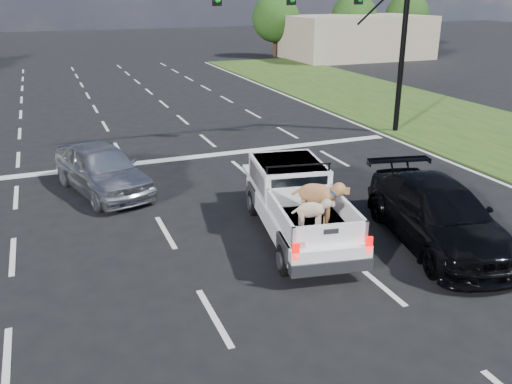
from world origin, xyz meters
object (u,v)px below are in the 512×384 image
pickup_truck (298,203)px  black_coupe (438,215)px  silver_sedan (102,168)px  traffic_signal (353,16)px

pickup_truck → black_coupe: size_ratio=1.00×
black_coupe → pickup_truck: bearing=161.8°
silver_sedan → black_coupe: (6.89, -6.48, -0.00)m
pickup_truck → black_coupe: 3.28m
pickup_truck → black_coupe: bearing=-19.9°
traffic_signal → silver_sedan: bearing=-163.5°
pickup_truck → silver_sedan: bearing=139.8°
traffic_signal → pickup_truck: size_ratio=1.82×
traffic_signal → pickup_truck: traffic_signal is taller
silver_sedan → pickup_truck: bearing=-65.8°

